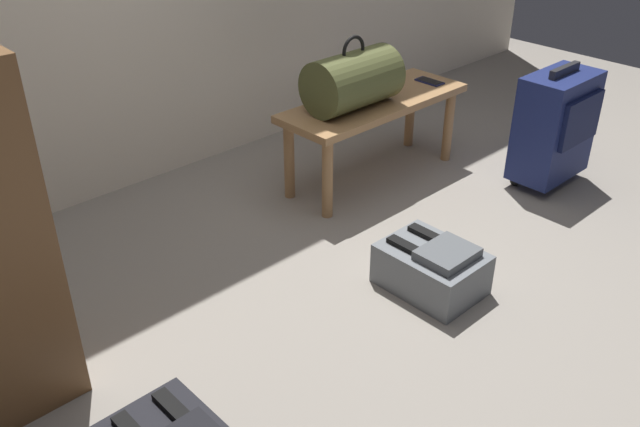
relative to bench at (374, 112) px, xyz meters
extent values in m
plane|color=gray|center=(-0.59, -0.79, -0.35)|extent=(6.60, 6.60, 0.00)
cube|color=#A87A4C|center=(0.00, 0.00, 0.05)|extent=(1.00, 0.36, 0.04)
cylinder|color=#A87A4C|center=(-0.44, -0.13, -0.16)|extent=(0.05, 0.05, 0.38)
cylinder|color=#A87A4C|center=(0.44, -0.13, -0.16)|extent=(0.05, 0.05, 0.38)
cylinder|color=#A87A4C|center=(-0.44, 0.13, -0.16)|extent=(0.05, 0.05, 0.38)
cylinder|color=#A87A4C|center=(0.44, 0.13, -0.16)|extent=(0.05, 0.05, 0.38)
cylinder|color=#51562D|center=(-0.16, 0.00, 0.20)|extent=(0.44, 0.26, 0.26)
torus|color=black|center=(-0.16, 0.00, 0.34)|extent=(0.14, 0.02, 0.14)
cube|color=#191E4C|center=(0.38, -0.03, 0.07)|extent=(0.07, 0.14, 0.01)
cube|color=black|center=(0.38, -0.03, 0.07)|extent=(0.06, 0.13, 0.00)
cube|color=navy|center=(0.59, -0.64, -0.05)|extent=(0.40, 0.23, 0.51)
cube|color=#11183E|center=(0.59, -0.76, 0.02)|extent=(0.32, 0.02, 0.23)
cube|color=#262628|center=(0.59, -0.64, 0.23)|extent=(0.22, 0.03, 0.04)
cylinder|color=black|center=(0.45, -0.56, -0.33)|extent=(0.02, 0.05, 0.05)
cylinder|color=black|center=(0.73, -0.56, -0.33)|extent=(0.02, 0.05, 0.05)
cube|color=black|center=(-1.69, -0.83, -0.17)|extent=(0.04, 0.19, 0.02)
cube|color=slate|center=(-0.53, -0.80, -0.27)|extent=(0.28, 0.38, 0.17)
cube|color=#515559|center=(-0.53, -0.87, -0.16)|extent=(0.21, 0.17, 0.04)
cube|color=black|center=(-0.60, -0.74, -0.17)|extent=(0.04, 0.19, 0.02)
cube|color=black|center=(-0.47, -0.74, -0.17)|extent=(0.04, 0.19, 0.02)
camera|label=1|loc=(-2.33, -2.08, 1.23)|focal=38.30mm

